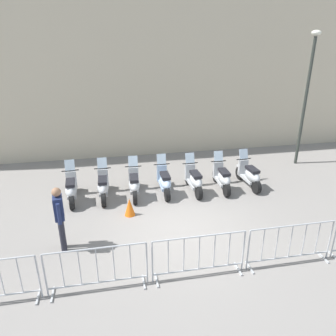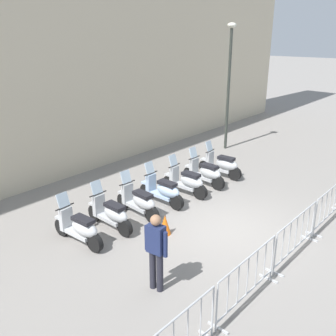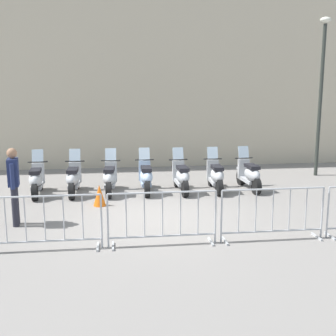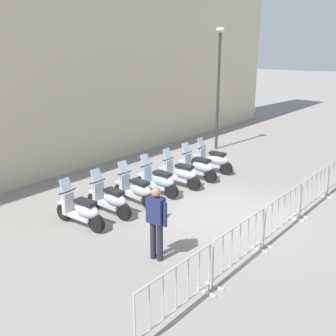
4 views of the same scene
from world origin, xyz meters
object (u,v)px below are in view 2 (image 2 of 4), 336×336
Objects in this scene: motorcycle_1 at (111,214)px; barrier_segment_3 at (330,205)px; barrier_segment_1 at (247,280)px; barrier_segment_2 at (296,236)px; traffic_cone at (165,225)px; motorcycle_6 at (222,165)px; motorcycle_2 at (139,202)px; street_lamp at (229,75)px; motorcycle_0 at (79,228)px; officer_near_row_end at (156,248)px; motorcycle_3 at (163,191)px; motorcycle_5 at (205,173)px; motorcycle_4 at (187,182)px.

motorcycle_1 reaches higher than barrier_segment_3.
barrier_segment_1 is 1.00× the size of barrier_segment_2.
motorcycle_6 is at bearing 4.25° from traffic_cone.
motorcycle_2 is 0.99× the size of motorcycle_6.
motorcycle_1 is 4.70m from barrier_segment_2.
street_lamp is 9.56× the size of traffic_cone.
motorcycle_6 is 4.42m from street_lamp.
motorcycle_6 is at bearing -11.61° from motorcycle_0.
barrier_segment_3 is 1.21× the size of officer_near_row_end.
motorcycle_1 and motorcycle_3 have the same top height.
officer_near_row_end is (-5.50, -1.51, 0.53)m from motorcycle_5.
barrier_segment_3 reaches higher than traffic_cone.
officer_near_row_end reaches higher than motorcycle_5.
motorcycle_0 reaches higher than barrier_segment_3.
motorcycle_1 is at bearing 105.07° from barrier_segment_2.
street_lamp reaches higher than motorcycle_2.
motorcycle_6 is 0.83× the size of barrier_segment_3.
motorcycle_6 reaches higher than barrier_segment_1.
motorcycle_3 is at bearing 29.41° from officer_near_row_end.
motorcycle_4 is at bearing 95.22° from barrier_segment_3.
motorcycle_2 reaches higher than barrier_segment_3.
officer_near_row_end is at bearing -101.10° from motorcycle_0.
barrier_segment_2 is at bearing -74.93° from motorcycle_1.
barrier_segment_1 is at bearing -116.41° from motorcycle_2.
motorcycle_1 is at bearing 57.74° from officer_near_row_end.
barrier_segment_3 is 4.60m from traffic_cone.
barrier_segment_1 is at bearing -117.82° from traffic_cone.
motorcycle_6 is 4.53m from traffic_cone.
motorcycle_2 and motorcycle_6 have the same top height.
motorcycle_3 and motorcycle_6 have the same top height.
motorcycle_3 is 0.82× the size of barrier_segment_3.
motorcycle_5 reaches higher than barrier_segment_1.
barrier_segment_3 is (2.39, -4.73, 0.07)m from motorcycle_2.
traffic_cone is at bearing 26.60° from officer_near_row_end.
motorcycle_6 is at bearing 11.63° from officer_near_row_end.
motorcycle_5 is 5.18m from street_lamp.
traffic_cone is at bearing -164.52° from motorcycle_4.
motorcycle_4 is 0.33× the size of street_lamp.
motorcycle_2 is 0.99× the size of motorcycle_3.
motorcycle_0 is at bearing 168.27° from motorcycle_2.
motorcycle_0 is 9.66m from street_lamp.
motorcycle_5 is at bearing -12.38° from motorcycle_1.
barrier_segment_3 is (2.17, -0.41, 0.00)m from barrier_segment_2.
barrier_segment_1 is at bearing -138.89° from motorcycle_4.
motorcycle_1 is at bearing 167.12° from motorcycle_4.
officer_near_row_end reaches higher than motorcycle_0.
motorcycle_4 is 0.83× the size of barrier_segment_3.
motorcycle_6 is 0.83× the size of barrier_segment_1.
motorcycle_4 is at bearing -170.85° from street_lamp.
street_lamp reaches higher than officer_near_row_end.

